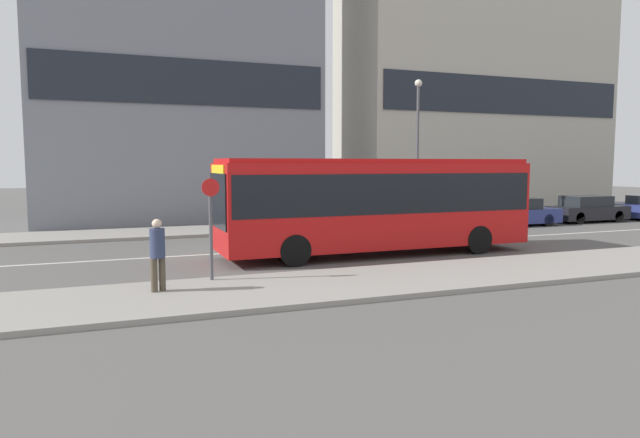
# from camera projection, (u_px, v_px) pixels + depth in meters

# --- Properties ---
(ground_plane) EXTENTS (120.00, 120.00, 0.00)m
(ground_plane) POSITION_uv_depth(u_px,v_px,m) (237.00, 253.00, 19.47)
(ground_plane) COLOR #595654
(sidewalk_near) EXTENTS (44.00, 3.50, 0.13)m
(sidewalk_near) POSITION_uv_depth(u_px,v_px,m) (296.00, 288.00, 13.67)
(sidewalk_near) COLOR gray
(sidewalk_near) RESTS_ON ground_plane
(sidewalk_far) EXTENTS (44.00, 3.50, 0.13)m
(sidewalk_far) POSITION_uv_depth(u_px,v_px,m) (205.00, 231.00, 25.26)
(sidewalk_far) COLOR gray
(sidewalk_far) RESTS_ON ground_plane
(lane_centerline) EXTENTS (41.80, 0.16, 0.01)m
(lane_centerline) POSITION_uv_depth(u_px,v_px,m) (237.00, 253.00, 19.47)
(lane_centerline) COLOR silver
(lane_centerline) RESTS_ON ground_plane
(apartment_block_right_tower) EXTENTS (17.68, 6.51, 25.91)m
(apartment_block_right_tower) POSITION_uv_depth(u_px,v_px,m) (478.00, 10.00, 36.86)
(apartment_block_right_tower) COLOR #B7B2A3
(apartment_block_right_tower) RESTS_ON ground_plane
(city_bus) EXTENTS (10.58, 2.58, 3.19)m
(city_bus) POSITION_uv_depth(u_px,v_px,m) (376.00, 200.00, 18.98)
(city_bus) COLOR red
(city_bus) RESTS_ON ground_plane
(parked_car_0) EXTENTS (4.47, 1.82, 1.36)m
(parked_car_0) POSITION_uv_depth(u_px,v_px,m) (513.00, 213.00, 27.91)
(parked_car_0) COLOR navy
(parked_car_0) RESTS_ON ground_plane
(parked_car_1) EXTENTS (4.23, 1.69, 1.36)m
(parked_car_1) POSITION_uv_depth(u_px,v_px,m) (587.00, 210.00, 29.76)
(parked_car_1) COLOR black
(parked_car_1) RESTS_ON ground_plane
(pedestrian_near_stop) EXTENTS (0.34, 0.34, 1.67)m
(pedestrian_near_stop) POSITION_uv_depth(u_px,v_px,m) (158.00, 250.00, 12.95)
(pedestrian_near_stop) COLOR #4C4233
(pedestrian_near_stop) RESTS_ON sidewalk_near
(bus_stop_sign) EXTENTS (0.44, 0.12, 2.60)m
(bus_stop_sign) POSITION_uv_depth(u_px,v_px,m) (211.00, 220.00, 14.16)
(bus_stop_sign) COLOR #4C4C51
(bus_stop_sign) RESTS_ON sidewalk_near
(street_lamp) EXTENTS (0.36, 0.36, 6.98)m
(street_lamp) POSITION_uv_depth(u_px,v_px,m) (418.00, 136.00, 27.96)
(street_lamp) COLOR #4C4C51
(street_lamp) RESTS_ON sidewalk_far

